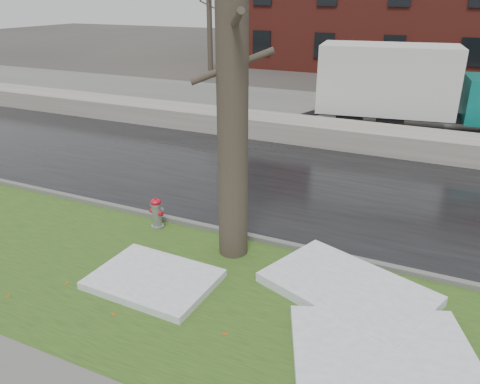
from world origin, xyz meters
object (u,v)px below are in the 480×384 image
at_px(fire_hydrant, 157,212).
at_px(box_truck, 414,87).
at_px(worker, 226,87).
at_px(tree, 232,71).

height_order(fire_hydrant, box_truck, box_truck).
distance_m(box_truck, worker, 7.13).
bearing_deg(box_truck, tree, -108.86).
xyz_separation_m(box_truck, worker, (-6.46, -3.01, -0.00)).
distance_m(tree, worker, 9.58).
relative_size(fire_hydrant, box_truck, 0.08).
distance_m(fire_hydrant, box_truck, 11.92).
bearing_deg(worker, box_truck, -168.15).
relative_size(fire_hydrant, worker, 0.39).
height_order(fire_hydrant, worker, worker).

